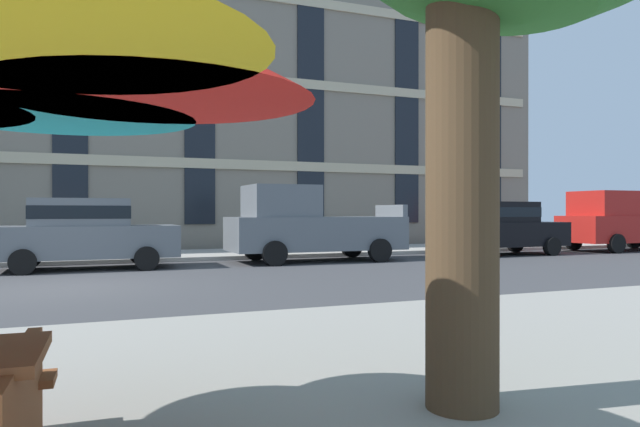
# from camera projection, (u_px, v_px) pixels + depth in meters

# --- Properties ---
(ground_plane) EXTENTS (120.00, 120.00, 0.00)m
(ground_plane) POSITION_uv_depth(u_px,v_px,m) (58.00, 288.00, 10.90)
(ground_plane) COLOR #424244
(sidewalk_far) EXTENTS (56.00, 3.60, 0.12)m
(sidewalk_far) POSITION_uv_depth(u_px,v_px,m) (69.00, 258.00, 17.20)
(sidewalk_far) COLOR #B2ADA3
(sidewalk_far) RESTS_ON ground
(apartment_building) EXTENTS (38.65, 12.08, 16.00)m
(apartment_building) POSITION_uv_depth(u_px,v_px,m) (74.00, 59.00, 24.77)
(apartment_building) COLOR gray
(apartment_building) RESTS_ON ground
(sedan_gray) EXTENTS (4.40, 1.98, 1.78)m
(sedan_gray) POSITION_uv_depth(u_px,v_px,m) (85.00, 232.00, 14.50)
(sedan_gray) COLOR slate
(sedan_gray) RESTS_ON ground
(pickup_gray) EXTENTS (5.10, 2.12, 2.20)m
(pickup_gray) POSITION_uv_depth(u_px,v_px,m) (309.00, 226.00, 16.77)
(pickup_gray) COLOR slate
(pickup_gray) RESTS_ON ground
(sedan_black) EXTENTS (4.40, 1.98, 1.78)m
(sedan_black) POSITION_uv_depth(u_px,v_px,m) (500.00, 227.00, 19.35)
(sedan_black) COLOR black
(sedan_black) RESTS_ON ground
(pickup_red) EXTENTS (5.10, 2.12, 2.20)m
(pickup_red) POSITION_uv_depth(u_px,v_px,m) (621.00, 223.00, 21.45)
(pickup_red) COLOR #B21E19
(pickup_red) RESTS_ON ground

